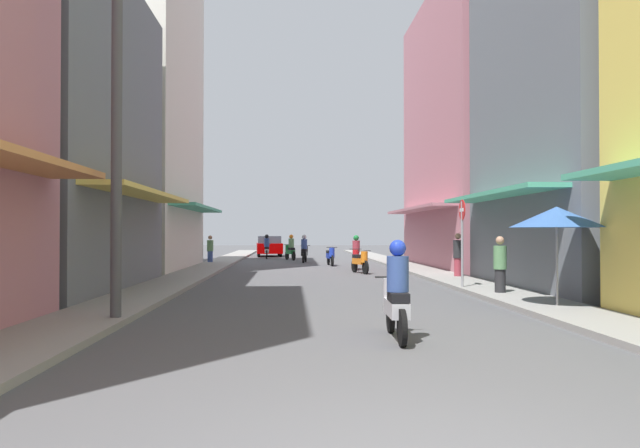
{
  "coord_description": "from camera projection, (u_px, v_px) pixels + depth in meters",
  "views": [
    {
      "loc": [
        -0.91,
        -4.1,
        1.69
      ],
      "look_at": [
        0.09,
        16.22,
        1.99
      ],
      "focal_mm": 33.31,
      "sensor_mm": 36.0,
      "label": 1
    }
  ],
  "objects": [
    {
      "name": "building_right_far",
      "position": [
        489.0,
        132.0,
        28.44
      ],
      "size": [
        7.05,
        11.68,
        13.03
      ],
      "color": "#B7727F",
      "rests_on": "ground"
    },
    {
      "name": "street_sign_no_entry",
      "position": [
        462.0,
        232.0,
        17.19
      ],
      "size": [
        0.07,
        0.6,
        2.65
      ],
      "color": "gray",
      "rests_on": "ground"
    },
    {
      "name": "pedestrian_foreground",
      "position": [
        500.0,
        267.0,
        15.58
      ],
      "size": [
        0.34,
        0.34,
        1.6
      ],
      "color": "#262628",
      "rests_on": "ground"
    },
    {
      "name": "building_left_mid",
      "position": [
        21.0,
        132.0,
        16.87
      ],
      "size": [
        7.05,
        9.08,
        9.15
      ],
      "color": "slate",
      "rests_on": "ground"
    },
    {
      "name": "motorbike_silver",
      "position": [
        396.0,
        295.0,
        9.36
      ],
      "size": [
        0.55,
        1.81,
        1.58
      ],
      "color": "black",
      "rests_on": "ground"
    },
    {
      "name": "sidewalk_left",
      "position": [
        199.0,
        272.0,
        24.67
      ],
      "size": [
        1.69,
        57.64,
        0.12
      ],
      "primitive_type": "cube",
      "color": "gray",
      "rests_on": "ground"
    },
    {
      "name": "motorbike_green",
      "position": [
        290.0,
        249.0,
        36.49
      ],
      "size": [
        0.76,
        1.74,
        1.58
      ],
      "color": "black",
      "rests_on": "ground"
    },
    {
      "name": "motorbike_white",
      "position": [
        267.0,
        248.0,
        38.51
      ],
      "size": [
        0.55,
        1.81,
        1.58
      ],
      "color": "black",
      "rests_on": "ground"
    },
    {
      "name": "parked_car",
      "position": [
        269.0,
        246.0,
        42.12
      ],
      "size": [
        2.03,
        4.21,
        1.45
      ],
      "color": "#8C0000",
      "rests_on": "ground"
    },
    {
      "name": "pedestrian_crossing",
      "position": [
        458.0,
        256.0,
        21.42
      ],
      "size": [
        0.34,
        0.34,
        1.67
      ],
      "color": "#99333F",
      "rests_on": "ground"
    },
    {
      "name": "building_left_far",
      "position": [
        121.0,
        79.0,
        26.83
      ],
      "size": [
        7.05,
        9.6,
        17.28
      ],
      "color": "silver",
      "rests_on": "ground"
    },
    {
      "name": "building_right_mid",
      "position": [
        610.0,
        14.0,
        17.63
      ],
      "size": [
        7.05,
        8.25,
        16.4
      ],
      "color": "slate",
      "rests_on": "ground"
    },
    {
      "name": "motorbike_black",
      "position": [
        304.0,
        250.0,
        33.49
      ],
      "size": [
        0.55,
        1.81,
        1.58
      ],
      "color": "black",
      "rests_on": "ground"
    },
    {
      "name": "motorbike_orange",
      "position": [
        360.0,
        261.0,
        24.59
      ],
      "size": [
        0.67,
        1.77,
        0.96
      ],
      "color": "black",
      "rests_on": "ground"
    },
    {
      "name": "vendor_umbrella",
      "position": [
        557.0,
        217.0,
        12.83
      ],
      "size": [
        2.0,
        2.0,
        2.25
      ],
      "color": "#99999E",
      "rests_on": "ground"
    },
    {
      "name": "motorbike_red",
      "position": [
        356.0,
        254.0,
        27.17
      ],
      "size": [
        0.56,
        1.8,
        1.58
      ],
      "color": "black",
      "rests_on": "ground"
    },
    {
      "name": "sidewalk_right",
      "position": [
        424.0,
        271.0,
        25.14
      ],
      "size": [
        1.69,
        57.64,
        0.12
      ],
      "primitive_type": "cube",
      "color": "gray",
      "rests_on": "ground"
    },
    {
      "name": "pedestrian_far",
      "position": [
        210.0,
        250.0,
        31.75
      ],
      "size": [
        0.34,
        0.34,
        1.54
      ],
      "color": "#334C8C",
      "rests_on": "ground"
    },
    {
      "name": "utility_pole",
      "position": [
        117.0,
        123.0,
        11.06
      ],
      "size": [
        0.2,
        1.2,
        7.33
      ],
      "color": "#4C4C4F",
      "rests_on": "ground"
    },
    {
      "name": "ground_plane",
      "position": [
        312.0,
        273.0,
        24.91
      ],
      "size": [
        109.2,
        109.2,
        0.0
      ],
      "primitive_type": "plane",
      "color": "#4C4C4F"
    },
    {
      "name": "motorbike_blue",
      "position": [
        330.0,
        256.0,
        30.31
      ],
      "size": [
        0.55,
        1.81,
        0.96
      ],
      "color": "black",
      "rests_on": "ground"
    }
  ]
}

